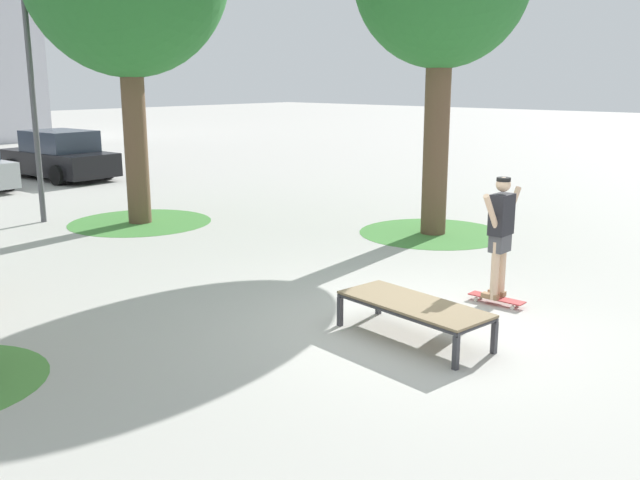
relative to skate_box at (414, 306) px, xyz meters
name	(u,v)px	position (x,y,z in m)	size (l,w,h in m)	color
ground_plane	(413,326)	(0.37, 0.25, -0.41)	(120.00, 120.00, 0.00)	#B7B5AD
skate_box	(414,306)	(0.00, 0.00, 0.00)	(1.00, 1.98, 0.46)	#38383D
skateboard	(497,299)	(1.90, -0.12, -0.34)	(0.20, 0.80, 0.09)	#B23333
skater	(501,229)	(1.90, -0.12, 0.66)	(1.00, 0.28, 1.69)	beige
grass_patch_near_right	(433,233)	(5.23, 3.05, -0.41)	(2.99, 2.99, 0.01)	#47893D
grass_patch_mid_back	(140,222)	(1.93, 8.45, -0.41)	(3.07, 3.07, 0.01)	#47893D
car_black	(59,156)	(4.29, 16.17, 0.28)	(2.09, 4.29, 1.50)	black
light_post	(28,41)	(0.56, 10.10, 3.41)	(0.36, 0.36, 5.83)	#4C4C51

